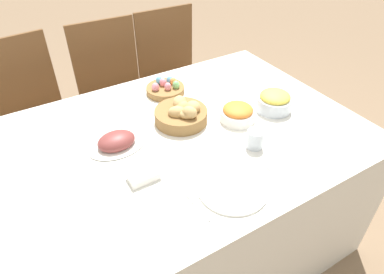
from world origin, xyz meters
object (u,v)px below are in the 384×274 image
(ham_platter, at_px, (117,142))
(pineapple_bowl, at_px, (274,101))
(bread_basket, at_px, (182,114))
(chair_far_right, at_px, (173,78))
(egg_basket, at_px, (166,88))
(butter_dish, at_px, (143,176))
(drinking_cup, at_px, (255,139))
(fork, at_px, (196,206))
(dinner_plate, at_px, (233,188))
(chair_far_center, at_px, (115,95))
(carrot_bowl, at_px, (238,113))
(knife, at_px, (265,173))
(spoon, at_px, (271,170))
(chair_far_left, at_px, (34,118))

(ham_platter, height_order, pineapple_bowl, pineapple_bowl)
(bread_basket, bearing_deg, ham_platter, -177.30)
(chair_far_right, relative_size, egg_basket, 4.91)
(butter_dish, bearing_deg, drinking_cup, -7.51)
(egg_basket, bearing_deg, fork, -109.85)
(dinner_plate, bearing_deg, fork, 180.00)
(chair_far_center, bearing_deg, drinking_cup, -75.91)
(carrot_bowl, bearing_deg, knife, -109.92)
(fork, xyz_separation_m, butter_dish, (-0.10, 0.21, 0.01))
(chair_far_center, distance_m, spoon, 1.30)
(pineapple_bowl, distance_m, drinking_cup, 0.31)
(chair_far_right, bearing_deg, ham_platter, -128.94)
(spoon, xyz_separation_m, butter_dish, (-0.44, 0.21, 0.01))
(pineapple_bowl, height_order, drinking_cup, pineapple_bowl)
(chair_far_center, relative_size, knife, 6.05)
(chair_far_center, bearing_deg, butter_dish, -101.00)
(dinner_plate, height_order, butter_dish, butter_dish)
(ham_platter, distance_m, knife, 0.62)
(butter_dish, bearing_deg, chair_far_right, 56.63)
(ham_platter, xyz_separation_m, dinner_plate, (0.27, -0.45, -0.02))
(butter_dish, bearing_deg, knife, -27.42)
(carrot_bowl, bearing_deg, ham_platter, 169.24)
(ham_platter, height_order, dinner_plate, ham_platter)
(egg_basket, relative_size, knife, 1.23)
(egg_basket, relative_size, butter_dish, 1.74)
(pineapple_bowl, bearing_deg, drinking_cup, -146.16)
(chair_far_center, bearing_deg, knife, -80.25)
(bread_basket, relative_size, butter_dish, 2.14)
(carrot_bowl, xyz_separation_m, knife, (-0.13, -0.35, -0.04))
(egg_basket, height_order, carrot_bowl, carrot_bowl)
(pineapple_bowl, distance_m, dinner_plate, 0.59)
(chair_far_left, relative_size, fork, 6.05)
(pineapple_bowl, bearing_deg, fork, -153.04)
(bread_basket, relative_size, pineapple_bowl, 1.43)
(dinner_plate, bearing_deg, carrot_bowl, 50.88)
(chair_far_right, distance_m, drinking_cup, 1.17)
(egg_basket, relative_size, spoon, 1.23)
(ham_platter, bearing_deg, drinking_cup, -31.20)
(chair_far_center, xyz_separation_m, drinking_cup, (0.23, -1.11, 0.29))
(drinking_cup, bearing_deg, spoon, -104.14)
(bread_basket, distance_m, ham_platter, 0.33)
(drinking_cup, height_order, butter_dish, drinking_cup)
(bread_basket, relative_size, knife, 1.51)
(fork, height_order, knife, same)
(ham_platter, distance_m, butter_dish, 0.24)
(chair_far_center, bearing_deg, chair_far_left, -177.29)
(chair_far_right, xyz_separation_m, chair_far_center, (-0.44, -0.00, 0.00))
(chair_far_center, distance_m, egg_basket, 0.60)
(fork, bearing_deg, drinking_cup, 19.41)
(chair_far_center, xyz_separation_m, fork, (-0.15, -1.27, 0.25))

